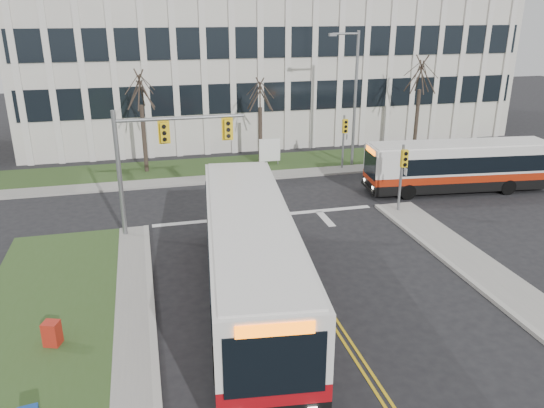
% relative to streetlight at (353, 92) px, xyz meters
% --- Properties ---
extents(ground, '(120.00, 120.00, 0.00)m').
position_rel_streetlight_xyz_m(ground, '(-8.03, -16.20, -5.19)').
color(ground, black).
rests_on(ground, ground).
extents(sidewalk_west, '(1.20, 26.00, 0.14)m').
position_rel_streetlight_xyz_m(sidewalk_west, '(-15.03, -21.20, -5.12)').
color(sidewalk_west, '#9E9B93').
rests_on(sidewalk_west, ground).
extents(sidewalk_cross, '(44.00, 1.60, 0.14)m').
position_rel_streetlight_xyz_m(sidewalk_cross, '(-3.03, -1.00, -5.12)').
color(sidewalk_cross, '#9E9B93').
rests_on(sidewalk_cross, ground).
extents(building_lawn, '(44.00, 5.00, 0.12)m').
position_rel_streetlight_xyz_m(building_lawn, '(-3.03, 1.80, -5.13)').
color(building_lawn, '#334D21').
rests_on(building_lawn, ground).
extents(office_building, '(40.00, 16.00, 12.00)m').
position_rel_streetlight_xyz_m(office_building, '(-3.03, 13.80, 0.81)').
color(office_building, silver).
rests_on(office_building, ground).
extents(mast_arm_signal, '(6.11, 0.38, 6.20)m').
position_rel_streetlight_xyz_m(mast_arm_signal, '(-13.65, -9.04, -0.94)').
color(mast_arm_signal, slate).
rests_on(mast_arm_signal, ground).
extents(signal_pole_near, '(0.34, 0.39, 3.80)m').
position_rel_streetlight_xyz_m(signal_pole_near, '(-0.83, -9.30, -2.69)').
color(signal_pole_near, slate).
rests_on(signal_pole_near, ground).
extents(signal_pole_far, '(0.34, 0.39, 3.80)m').
position_rel_streetlight_xyz_m(signal_pole_far, '(-0.83, -0.80, -2.69)').
color(signal_pole_far, slate).
rests_on(signal_pole_far, ground).
extents(streetlight, '(2.15, 0.25, 9.20)m').
position_rel_streetlight_xyz_m(streetlight, '(0.00, 0.00, 0.00)').
color(streetlight, slate).
rests_on(streetlight, ground).
extents(directory_sign, '(1.50, 0.12, 2.00)m').
position_rel_streetlight_xyz_m(directory_sign, '(-5.53, 1.30, -4.02)').
color(directory_sign, slate).
rests_on(directory_sign, ground).
extents(tree_left, '(1.80, 1.80, 7.70)m').
position_rel_streetlight_xyz_m(tree_left, '(-14.03, 1.80, 0.32)').
color(tree_left, '#42352B').
rests_on(tree_left, ground).
extents(tree_mid, '(1.80, 1.80, 6.82)m').
position_rel_streetlight_xyz_m(tree_mid, '(-6.03, 2.00, -0.31)').
color(tree_mid, '#42352B').
rests_on(tree_mid, ground).
extents(tree_right, '(1.80, 1.80, 8.25)m').
position_rel_streetlight_xyz_m(tree_right, '(5.97, 1.80, 0.71)').
color(tree_right, '#42352B').
rests_on(tree_right, ground).
extents(bus_main, '(4.47, 13.84, 3.62)m').
position_rel_streetlight_xyz_m(bus_main, '(-10.68, -16.75, -3.38)').
color(bus_main, silver).
rests_on(bus_main, ground).
extents(bus_cross, '(11.28, 3.53, 2.96)m').
position_rel_streetlight_xyz_m(bus_cross, '(4.27, -6.70, -3.72)').
color(bus_cross, silver).
rests_on(bus_cross, ground).
extents(newspaper_box_red, '(0.62, 0.59, 0.95)m').
position_rel_streetlight_xyz_m(newspaper_box_red, '(-17.53, -17.84, -4.72)').
color(newspaper_box_red, '#AE2316').
rests_on(newspaper_box_red, ground).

